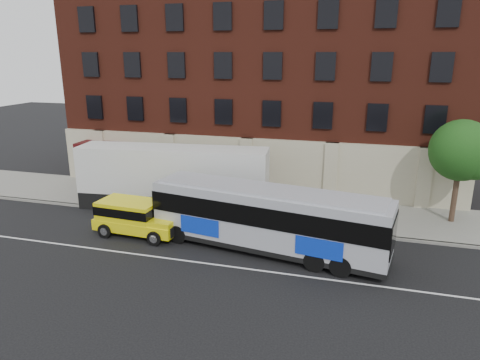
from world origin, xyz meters
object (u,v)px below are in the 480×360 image
(sign_pole, at_px, (101,188))
(street_tree, at_px, (462,153))
(shipping_container, at_px, (173,179))
(city_bus, at_px, (268,217))
(yellow_suv, at_px, (134,215))

(sign_pole, distance_m, street_tree, 22.49)
(shipping_container, bearing_deg, city_bus, -32.83)
(yellow_suv, bearing_deg, city_bus, -0.69)
(street_tree, relative_size, city_bus, 0.49)
(street_tree, xyz_separation_m, yellow_suv, (-17.78, -6.62, -3.27))
(shipping_container, bearing_deg, yellow_suv, -94.51)
(street_tree, xyz_separation_m, shipping_container, (-17.41, -1.97, -2.36))
(street_tree, height_order, city_bus, street_tree)
(sign_pole, bearing_deg, street_tree, 8.61)
(city_bus, height_order, shipping_container, shipping_container)
(sign_pole, distance_m, yellow_suv, 5.39)
(yellow_suv, bearing_deg, street_tree, 20.43)
(sign_pole, distance_m, city_bus, 12.46)
(sign_pole, xyz_separation_m, city_bus, (11.98, -3.38, 0.43))
(sign_pole, xyz_separation_m, yellow_suv, (4.26, -3.29, -0.32))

